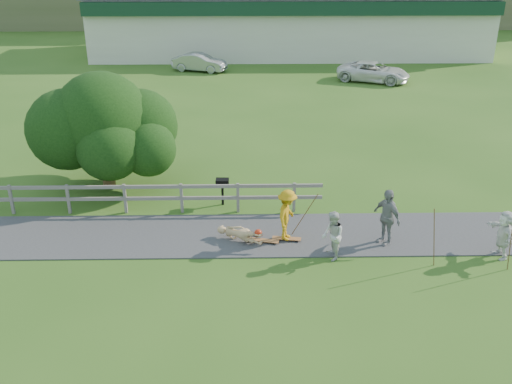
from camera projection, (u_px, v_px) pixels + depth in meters
ground at (237, 259)px, 17.44m from camera, size 260.00×260.00×0.00m
path at (238, 235)px, 18.80m from camera, size 34.00×3.00×0.04m
fence at (107, 194)px, 20.08m from camera, size 15.05×0.10×1.10m
strip_mall at (288, 22)px, 48.42m from camera, size 32.50×10.75×5.10m
skater_rider at (287, 218)px, 18.11m from camera, size 0.95×1.24×1.69m
skater_fallen at (240, 234)px, 18.29m from camera, size 1.11×1.55×0.57m
spectator_a at (332, 236)px, 17.14m from camera, size 0.67×0.82×1.55m
spectator_b at (387, 217)px, 17.94m from camera, size 0.95×1.19×1.88m
spectator_d at (503, 234)px, 17.25m from camera, size 0.56×1.45×1.54m
car_silver at (200, 62)px, 42.15m from camera, size 4.21×2.56×1.31m
car_white at (373, 72)px, 39.06m from camera, size 5.36×4.00×1.35m
tree at (105, 140)px, 21.86m from camera, size 5.83×5.83×3.79m
bbq at (223, 192)px, 20.81m from camera, size 0.48×0.37×1.01m
longboard_rider at (287, 240)px, 18.43m from camera, size 0.95×0.37×0.10m
longboard_fallen at (265, 242)px, 18.31m from camera, size 0.94×0.42×0.10m
helmet at (258, 233)px, 18.69m from camera, size 0.26×0.26×0.26m
pole_rider at (305, 212)px, 18.48m from camera, size 0.03×0.03×1.71m
pole_spec_left at (434, 237)px, 16.69m from camera, size 0.03×0.03×1.90m
pole_spec_right at (511, 243)px, 16.50m from camera, size 0.03×0.03×1.80m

